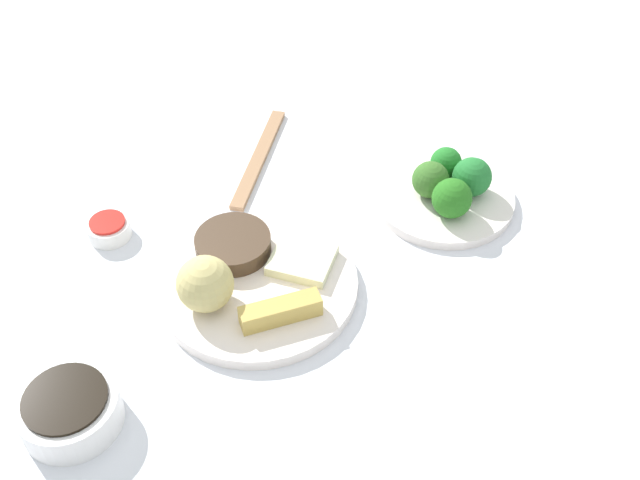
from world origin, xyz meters
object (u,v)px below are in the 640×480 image
object	(u,v)px
main_plate	(257,287)
broccoli_plate	(443,197)
soy_sauce_bowl	(70,411)
chopsticks_pair	(259,158)
sauce_ramekin_sweet_and_sour	(109,229)

from	to	relation	value
main_plate	broccoli_plate	xyz separation A→B (m)	(0.23, -0.21, -0.00)
soy_sauce_bowl	chopsticks_pair	distance (m)	0.48
main_plate	sauce_ramekin_sweet_and_sour	world-z (taller)	sauce_ramekin_sweet_and_sour
chopsticks_pair	main_plate	bearing A→B (deg)	-163.49
main_plate	broccoli_plate	world-z (taller)	main_plate
sauce_ramekin_sweet_and_sour	chopsticks_pair	bearing A→B (deg)	-35.68
soy_sauce_bowl	chopsticks_pair	bearing A→B (deg)	-7.33
main_plate	sauce_ramekin_sweet_and_sour	bearing A→B (deg)	77.55
soy_sauce_bowl	sauce_ramekin_sweet_and_sour	size ratio (longest dim) A/B	1.88
sauce_ramekin_sweet_and_sour	chopsticks_pair	distance (m)	0.25
soy_sauce_bowl	sauce_ramekin_sweet_and_sour	xyz separation A→B (m)	(0.27, 0.09, -0.01)
chopsticks_pair	sauce_ramekin_sweet_and_sour	bearing A→B (deg)	144.32
broccoli_plate	chopsticks_pair	bearing A→B (deg)	84.35
main_plate	soy_sauce_bowl	size ratio (longest dim) A/B	2.31
broccoli_plate	soy_sauce_bowl	size ratio (longest dim) A/B	1.83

